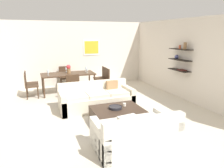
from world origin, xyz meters
TOP-DOWN VIEW (x-y plane):
  - ground_plane at (0.00, 0.00)m, footprint 18.00×18.00m
  - back_wall_unit at (0.30, 3.53)m, footprint 8.40×0.09m
  - right_wall_shelf_unit at (3.03, 0.59)m, footprint 0.34×8.20m
  - sofa_beige at (-0.06, 0.34)m, footprint 2.17×0.90m
  - loveseat_white at (0.01, -2.12)m, footprint 1.61×0.90m
  - coffee_table at (0.13, -0.89)m, footprint 1.23×1.02m
  - decorative_bowl at (0.08, -0.85)m, footprint 0.34×0.34m
  - candle_jar at (0.38, -0.75)m, footprint 0.08×0.08m
  - dining_table at (-0.56, 2.36)m, footprint 1.95×0.89m
  - dining_chair_head at (-0.56, 3.21)m, footprint 0.44×0.44m
  - dining_chair_foot at (-0.56, 1.50)m, footprint 0.44×0.44m
  - dining_chair_left_near at (-1.94, 2.16)m, footprint 0.44×0.44m
  - dining_chair_right_near at (0.83, 2.16)m, footprint 0.44×0.44m
  - dining_chair_right_far at (0.83, 2.56)m, footprint 0.44×0.44m
  - dining_chair_left_far at (-1.94, 2.56)m, footprint 0.44×0.44m
  - wine_glass_left_near at (-1.27, 2.25)m, footprint 0.06×0.06m
  - wine_glass_right_far at (0.16, 2.47)m, footprint 0.07×0.07m
  - wine_glass_left_far at (-1.27, 2.47)m, footprint 0.08×0.08m
  - wine_glass_head at (-0.56, 2.74)m, footprint 0.06×0.06m
  - wine_glass_right_near at (0.16, 2.25)m, footprint 0.07×0.07m
  - centerpiece_vase at (-0.52, 2.39)m, footprint 0.16×0.16m

SIDE VIEW (x-z plane):
  - ground_plane at x=0.00m, z-range 0.00..0.00m
  - coffee_table at x=0.13m, z-range 0.00..0.38m
  - sofa_beige at x=-0.06m, z-range -0.10..0.68m
  - loveseat_white at x=0.01m, z-range -0.10..0.68m
  - decorative_bowl at x=0.08m, z-range 0.38..0.45m
  - candle_jar at x=0.38m, z-range 0.38..0.46m
  - dining_chair_head at x=-0.56m, z-range 0.06..0.94m
  - dining_chair_foot at x=-0.56m, z-range 0.06..0.94m
  - dining_chair_left_near at x=-1.94m, z-range 0.06..0.94m
  - dining_chair_right_near at x=0.83m, z-range 0.06..0.94m
  - dining_chair_right_far at x=0.83m, z-range 0.06..0.94m
  - dining_chair_left_far at x=-1.94m, z-range 0.06..0.94m
  - dining_table at x=-0.56m, z-range 0.31..1.06m
  - wine_glass_right_near at x=0.16m, z-range 0.78..0.95m
  - wine_glass_head at x=-0.56m, z-range 0.78..0.95m
  - wine_glass_left_near at x=-1.27m, z-range 0.79..0.95m
  - wine_glass_left_far at x=-1.27m, z-range 0.79..0.96m
  - wine_glass_right_far at x=0.16m, z-range 0.79..0.97m
  - centerpiece_vase at x=-0.52m, z-range 0.76..1.08m
  - right_wall_shelf_unit at x=3.03m, z-range 0.00..2.70m
  - back_wall_unit at x=0.30m, z-range 0.00..2.70m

